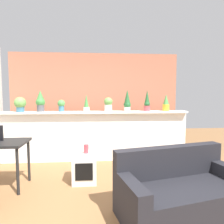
{
  "coord_description": "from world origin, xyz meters",
  "views": [
    {
      "loc": [
        0.01,
        -2.51,
        1.49
      ],
      "look_at": [
        0.29,
        1.05,
        1.18
      ],
      "focal_mm": 32.47,
      "sensor_mm": 36.0,
      "label": 1
    }
  ],
  "objects_px": {
    "potted_plant_1": "(40,101)",
    "couch": "(181,192)",
    "potted_plant_5": "(127,101)",
    "potted_plant_3": "(86,104)",
    "potted_plant_7": "(166,103)",
    "side_cube_shelf": "(85,168)",
    "vase_on_shelf": "(86,149)",
    "potted_plant_2": "(61,105)",
    "potted_plant_4": "(108,104)",
    "potted_plant_0": "(20,104)",
    "potted_plant_6": "(147,102)"
  },
  "relations": [
    {
      "from": "potted_plant_2",
      "to": "potted_plant_4",
      "type": "xyz_separation_m",
      "value": [
        1.02,
        -0.02,
        0.02
      ]
    },
    {
      "from": "potted_plant_5",
      "to": "couch",
      "type": "xyz_separation_m",
      "value": [
        0.33,
        -2.18,
        -1.05
      ]
    },
    {
      "from": "potted_plant_6",
      "to": "vase_on_shelf",
      "type": "relative_size",
      "value": 3.19
    },
    {
      "from": "potted_plant_3",
      "to": "couch",
      "type": "height_order",
      "value": "potted_plant_3"
    },
    {
      "from": "potted_plant_0",
      "to": "potted_plant_5",
      "type": "height_order",
      "value": "potted_plant_5"
    },
    {
      "from": "potted_plant_7",
      "to": "side_cube_shelf",
      "type": "relative_size",
      "value": 0.75
    },
    {
      "from": "potted_plant_0",
      "to": "potted_plant_6",
      "type": "height_order",
      "value": "potted_plant_6"
    },
    {
      "from": "potted_plant_2",
      "to": "potted_plant_6",
      "type": "bearing_deg",
      "value": -0.06
    },
    {
      "from": "potted_plant_0",
      "to": "potted_plant_4",
      "type": "relative_size",
      "value": 1.03
    },
    {
      "from": "potted_plant_1",
      "to": "vase_on_shelf",
      "type": "bearing_deg",
      "value": -47.5
    },
    {
      "from": "potted_plant_2",
      "to": "potted_plant_4",
      "type": "distance_m",
      "value": 1.02
    },
    {
      "from": "potted_plant_2",
      "to": "potted_plant_0",
      "type": "bearing_deg",
      "value": -177.77
    },
    {
      "from": "couch",
      "to": "potted_plant_0",
      "type": "bearing_deg",
      "value": 141.35
    },
    {
      "from": "vase_on_shelf",
      "to": "couch",
      "type": "relative_size",
      "value": 0.09
    },
    {
      "from": "potted_plant_6",
      "to": "potted_plant_7",
      "type": "distance_m",
      "value": 0.44
    },
    {
      "from": "potted_plant_0",
      "to": "potted_plant_3",
      "type": "relative_size",
      "value": 0.85
    },
    {
      "from": "potted_plant_2",
      "to": "couch",
      "type": "bearing_deg",
      "value": -50.2
    },
    {
      "from": "potted_plant_1",
      "to": "side_cube_shelf",
      "type": "xyz_separation_m",
      "value": [
        1.0,
        -1.12,
        -1.1
      ]
    },
    {
      "from": "potted_plant_5",
      "to": "potted_plant_7",
      "type": "distance_m",
      "value": 0.88
    },
    {
      "from": "potted_plant_0",
      "to": "potted_plant_6",
      "type": "relative_size",
      "value": 0.68
    },
    {
      "from": "side_cube_shelf",
      "to": "vase_on_shelf",
      "type": "height_order",
      "value": "vase_on_shelf"
    },
    {
      "from": "potted_plant_0",
      "to": "couch",
      "type": "distance_m",
      "value": 3.53
    },
    {
      "from": "potted_plant_3",
      "to": "potted_plant_0",
      "type": "bearing_deg",
      "value": -178.18
    },
    {
      "from": "potted_plant_5",
      "to": "couch",
      "type": "bearing_deg",
      "value": -81.3
    },
    {
      "from": "potted_plant_0",
      "to": "potted_plant_3",
      "type": "xyz_separation_m",
      "value": [
        1.4,
        0.04,
        -0.01
      ]
    },
    {
      "from": "potted_plant_1",
      "to": "vase_on_shelf",
      "type": "xyz_separation_m",
      "value": [
        1.03,
        -1.12,
        -0.77
      ]
    },
    {
      "from": "potted_plant_2",
      "to": "vase_on_shelf",
      "type": "bearing_deg",
      "value": -62.22
    },
    {
      "from": "potted_plant_5",
      "to": "vase_on_shelf",
      "type": "bearing_deg",
      "value": -127.38
    },
    {
      "from": "potted_plant_0",
      "to": "potted_plant_4",
      "type": "distance_m",
      "value": 1.88
    },
    {
      "from": "potted_plant_0",
      "to": "potted_plant_2",
      "type": "height_order",
      "value": "potted_plant_0"
    },
    {
      "from": "potted_plant_1",
      "to": "couch",
      "type": "distance_m",
      "value": 3.29
    },
    {
      "from": "potted_plant_0",
      "to": "side_cube_shelf",
      "type": "bearing_deg",
      "value": -37.17
    },
    {
      "from": "potted_plant_1",
      "to": "potted_plant_2",
      "type": "bearing_deg",
      "value": -2.0
    },
    {
      "from": "potted_plant_1",
      "to": "potted_plant_6",
      "type": "distance_m",
      "value": 2.35
    },
    {
      "from": "potted_plant_5",
      "to": "potted_plant_6",
      "type": "distance_m",
      "value": 0.45
    },
    {
      "from": "side_cube_shelf",
      "to": "potted_plant_5",
      "type": "bearing_deg",
      "value": 51.58
    },
    {
      "from": "potted_plant_3",
      "to": "side_cube_shelf",
      "type": "xyz_separation_m",
      "value": [
        0.01,
        -1.11,
        -1.03
      ]
    },
    {
      "from": "potted_plant_1",
      "to": "potted_plant_4",
      "type": "height_order",
      "value": "potted_plant_1"
    },
    {
      "from": "potted_plant_2",
      "to": "potted_plant_7",
      "type": "bearing_deg",
      "value": -0.18
    },
    {
      "from": "potted_plant_7",
      "to": "couch",
      "type": "xyz_separation_m",
      "value": [
        -0.55,
        -2.14,
        -1.01
      ]
    },
    {
      "from": "potted_plant_6",
      "to": "side_cube_shelf",
      "type": "height_order",
      "value": "potted_plant_6"
    },
    {
      "from": "potted_plant_2",
      "to": "side_cube_shelf",
      "type": "distance_m",
      "value": 1.59
    },
    {
      "from": "potted_plant_7",
      "to": "vase_on_shelf",
      "type": "relative_size",
      "value": 2.56
    },
    {
      "from": "potted_plant_1",
      "to": "potted_plant_5",
      "type": "distance_m",
      "value": 1.9
    },
    {
      "from": "potted_plant_1",
      "to": "potted_plant_4",
      "type": "xyz_separation_m",
      "value": [
        1.47,
        -0.03,
        -0.07
      ]
    },
    {
      "from": "potted_plant_3",
      "to": "potted_plant_5",
      "type": "relative_size",
      "value": 0.78
    },
    {
      "from": "potted_plant_1",
      "to": "vase_on_shelf",
      "type": "relative_size",
      "value": 3.12
    },
    {
      "from": "potted_plant_1",
      "to": "potted_plant_6",
      "type": "height_order",
      "value": "potted_plant_6"
    },
    {
      "from": "potted_plant_4",
      "to": "potted_plant_7",
      "type": "distance_m",
      "value": 1.31
    },
    {
      "from": "potted_plant_5",
      "to": "potted_plant_6",
      "type": "bearing_deg",
      "value": -4.86
    }
  ]
}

